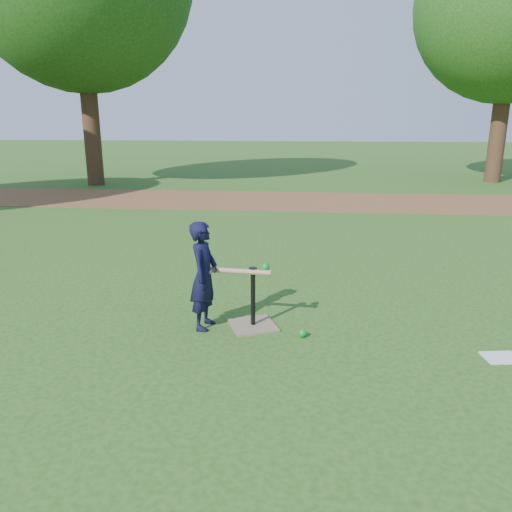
{
  "coord_description": "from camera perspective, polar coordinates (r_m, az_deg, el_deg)",
  "views": [
    {
      "loc": [
        0.48,
        -4.94,
        2.02
      ],
      "look_at": [
        -0.01,
        -0.04,
        0.65
      ],
      "focal_mm": 35.0,
      "sensor_mm": 36.0,
      "label": 1
    }
  ],
  "objects": [
    {
      "name": "swing_action",
      "position": [
        4.84,
        -1.57,
        -1.66
      ],
      "size": [
        0.63,
        0.12,
        0.12
      ],
      "color": "tan",
      "rests_on": "ground"
    },
    {
      "name": "clipboard",
      "position": [
        4.92,
        26.23,
        -10.37
      ],
      "size": [
        0.33,
        0.27,
        0.01
      ],
      "primitive_type": "cube",
      "rotation": [
        0.0,
        0.0,
        0.15
      ],
      "color": "white",
      "rests_on": "ground"
    },
    {
      "name": "child",
      "position": [
        4.88,
        -5.97,
        -2.25
      ],
      "size": [
        0.3,
        0.42,
        1.07
      ],
      "primitive_type": "imported",
      "rotation": [
        0.0,
        0.0,
        1.44
      ],
      "color": "black",
      "rests_on": "ground"
    },
    {
      "name": "dirt_strip",
      "position": [
        12.62,
        3.47,
        6.35
      ],
      "size": [
        24.0,
        3.0,
        0.01
      ],
      "primitive_type": "cube",
      "color": "brown",
      "rests_on": "ground"
    },
    {
      "name": "batting_tee",
      "position": [
        5.01,
        -0.34,
        -6.88
      ],
      "size": [
        0.56,
        0.56,
        0.61
      ],
      "color": "#807351",
      "rests_on": "ground"
    },
    {
      "name": "ground",
      "position": [
        5.36,
        0.13,
        -6.59
      ],
      "size": [
        80.0,
        80.0,
        0.0
      ],
      "primitive_type": "plane",
      "color": "#285116",
      "rests_on": "ground"
    },
    {
      "name": "wiffle_ball_ground",
      "position": [
        4.83,
        5.34,
        -8.77
      ],
      "size": [
        0.08,
        0.08,
        0.08
      ],
      "primitive_type": "sphere",
      "color": "#0C8E26",
      "rests_on": "ground"
    }
  ]
}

